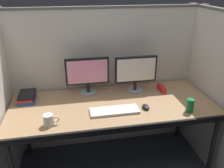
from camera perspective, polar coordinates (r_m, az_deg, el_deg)
cubicle_partition_rear at (r=2.55m, az=-1.66°, el=0.89°), size 2.21×0.06×1.57m
cubicle_partition_right at (r=2.45m, az=24.22°, el=-2.41°), size 0.06×1.41×1.57m
desk at (r=2.20m, az=0.31°, el=-6.13°), size 1.90×0.80×0.74m
monitor_left at (r=2.31m, az=-6.05°, el=2.59°), size 0.43×0.17×0.37m
monitor_right at (r=2.36m, az=5.86°, el=3.08°), size 0.43×0.17×0.37m
keyboard_main at (r=2.05m, az=0.62°, el=-6.60°), size 0.43×0.15×0.02m
computer_mouse at (r=2.12m, az=8.30°, el=-5.58°), size 0.06×0.10×0.04m
coffee_mug at (r=1.92m, az=-15.29°, el=-8.56°), size 0.13×0.08×0.09m
soda_can at (r=2.14m, az=18.63°, el=-5.04°), size 0.07×0.07×0.12m
red_stapler at (r=2.47m, az=12.08°, el=-1.03°), size 0.04×0.15×0.06m
book_stack at (r=2.37m, az=-20.25°, el=-3.00°), size 0.16×0.22×0.08m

